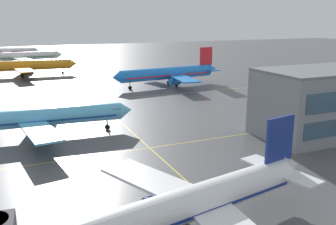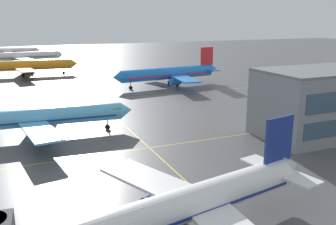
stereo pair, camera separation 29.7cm
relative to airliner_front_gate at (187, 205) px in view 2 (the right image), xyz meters
name	(u,v)px [view 2 (the right image)]	position (x,y,z in m)	size (l,w,h in m)	color
airliner_front_gate	(187,205)	(0.00, 0.00, 0.00)	(35.29, 30.03, 11.01)	white
airliner_second_row	(42,117)	(-10.64, 41.71, -0.04)	(35.06, 30.19, 10.90)	#5BB7E5
airliner_third_row	(169,73)	(33.31, 81.83, 0.42)	(39.39, 33.81, 12.24)	blue
airliner_far_left_stand	(26,65)	(-9.46, 123.20, 0.36)	(38.79, 33.40, 12.06)	orange
airliner_far_right_stand	(23,56)	(-9.28, 162.30, 0.36)	(38.77, 33.36, 12.05)	white
airliner_distant_taxiway	(11,51)	(-14.33, 202.92, -0.29)	(32.73, 28.11, 10.17)	white
taxiway_markings	(149,148)	(5.89, 27.16, -3.75)	(120.22, 136.80, 0.01)	yellow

